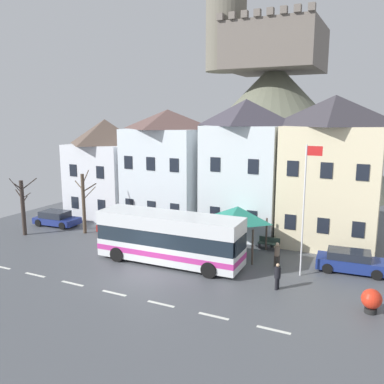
{
  "coord_description": "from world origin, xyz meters",
  "views": [
    {
      "loc": [
        13.16,
        -19.72,
        9.74
      ],
      "look_at": [
        0.69,
        5.89,
        4.34
      ],
      "focal_mm": 38.09,
      "sensor_mm": 36.0,
      "label": 1
    }
  ],
  "objects_px": {
    "townhouse_02": "(245,168)",
    "pedestrian_01": "(277,276)",
    "townhouse_01": "(168,167)",
    "parked_car_00": "(121,228)",
    "bare_tree_01": "(23,206)",
    "hilltop_castle": "(272,121)",
    "bare_tree_00": "(84,202)",
    "pedestrian_00": "(277,254)",
    "harbour_buoy": "(371,300)",
    "flagpole": "(305,203)",
    "townhouse_00": "(106,168)",
    "townhouse_03": "(331,172)",
    "parked_car_01": "(351,262)",
    "public_bench": "(269,243)",
    "bus_shelter": "(238,214)",
    "parked_car_02": "(56,218)",
    "transit_bus": "(170,239)"
  },
  "relations": [
    {
      "from": "townhouse_02",
      "to": "pedestrian_01",
      "type": "bearing_deg",
      "value": -61.19
    },
    {
      "from": "townhouse_01",
      "to": "parked_car_00",
      "type": "bearing_deg",
      "value": -107.4
    },
    {
      "from": "townhouse_02",
      "to": "bare_tree_01",
      "type": "height_order",
      "value": "townhouse_02"
    },
    {
      "from": "townhouse_01",
      "to": "hilltop_castle",
      "type": "xyz_separation_m",
      "value": [
        3.02,
        23.79,
        3.86
      ]
    },
    {
      "from": "bare_tree_00",
      "to": "pedestrian_00",
      "type": "bearing_deg",
      "value": -2.25
    },
    {
      "from": "bare_tree_00",
      "to": "harbour_buoy",
      "type": "bearing_deg",
      "value": -12.13
    },
    {
      "from": "townhouse_02",
      "to": "flagpole",
      "type": "height_order",
      "value": "townhouse_02"
    },
    {
      "from": "pedestrian_01",
      "to": "parked_car_00",
      "type": "bearing_deg",
      "value": 161.21
    },
    {
      "from": "townhouse_00",
      "to": "townhouse_03",
      "type": "height_order",
      "value": "townhouse_03"
    },
    {
      "from": "pedestrian_00",
      "to": "flagpole",
      "type": "relative_size",
      "value": 0.21
    },
    {
      "from": "townhouse_00",
      "to": "flagpole",
      "type": "height_order",
      "value": "townhouse_00"
    },
    {
      "from": "bare_tree_00",
      "to": "flagpole",
      "type": "bearing_deg",
      "value": -4.47
    },
    {
      "from": "townhouse_03",
      "to": "parked_car_01",
      "type": "distance_m",
      "value": 7.44
    },
    {
      "from": "hilltop_castle",
      "to": "public_bench",
      "type": "bearing_deg",
      "value": -74.93
    },
    {
      "from": "townhouse_02",
      "to": "parked_car_00",
      "type": "bearing_deg",
      "value": -151.69
    },
    {
      "from": "public_bench",
      "to": "bare_tree_00",
      "type": "height_order",
      "value": "bare_tree_00"
    },
    {
      "from": "bus_shelter",
      "to": "parked_car_01",
      "type": "relative_size",
      "value": 0.82
    },
    {
      "from": "parked_car_02",
      "to": "public_bench",
      "type": "bearing_deg",
      "value": 1.74
    },
    {
      "from": "townhouse_02",
      "to": "transit_bus",
      "type": "distance_m",
      "value": 9.74
    },
    {
      "from": "pedestrian_01",
      "to": "bare_tree_01",
      "type": "relative_size",
      "value": 0.32
    },
    {
      "from": "bare_tree_01",
      "to": "pedestrian_00",
      "type": "bearing_deg",
      "value": 5.44
    },
    {
      "from": "townhouse_00",
      "to": "pedestrian_00",
      "type": "height_order",
      "value": "townhouse_00"
    },
    {
      "from": "townhouse_03",
      "to": "pedestrian_00",
      "type": "height_order",
      "value": "townhouse_03"
    },
    {
      "from": "townhouse_00",
      "to": "public_bench",
      "type": "distance_m",
      "value": 17.98
    },
    {
      "from": "hilltop_castle",
      "to": "parked_car_01",
      "type": "relative_size",
      "value": 7.43
    },
    {
      "from": "townhouse_02",
      "to": "townhouse_03",
      "type": "distance_m",
      "value": 6.69
    },
    {
      "from": "flagpole",
      "to": "townhouse_00",
      "type": "bearing_deg",
      "value": 160.08
    },
    {
      "from": "townhouse_03",
      "to": "pedestrian_00",
      "type": "bearing_deg",
      "value": -109.41
    },
    {
      "from": "transit_bus",
      "to": "flagpole",
      "type": "bearing_deg",
      "value": 9.86
    },
    {
      "from": "townhouse_02",
      "to": "flagpole",
      "type": "bearing_deg",
      "value": -48.84
    },
    {
      "from": "townhouse_01",
      "to": "bare_tree_00",
      "type": "relative_size",
      "value": 1.94
    },
    {
      "from": "townhouse_01",
      "to": "pedestrian_01",
      "type": "relative_size",
      "value": 6.66
    },
    {
      "from": "parked_car_01",
      "to": "flagpole",
      "type": "bearing_deg",
      "value": -147.02
    },
    {
      "from": "hilltop_castle",
      "to": "public_bench",
      "type": "height_order",
      "value": "hilltop_castle"
    },
    {
      "from": "parked_car_01",
      "to": "transit_bus",
      "type": "bearing_deg",
      "value": -165.87
    },
    {
      "from": "townhouse_03",
      "to": "harbour_buoy",
      "type": "height_order",
      "value": "townhouse_03"
    },
    {
      "from": "pedestrian_01",
      "to": "bare_tree_01",
      "type": "height_order",
      "value": "bare_tree_01"
    },
    {
      "from": "hilltop_castle",
      "to": "parked_car_00",
      "type": "bearing_deg",
      "value": -99.1
    },
    {
      "from": "parked_car_00",
      "to": "pedestrian_01",
      "type": "distance_m",
      "value": 15.07
    },
    {
      "from": "parked_car_02",
      "to": "flagpole",
      "type": "xyz_separation_m",
      "value": [
        22.09,
        -2.2,
        3.97
      ]
    },
    {
      "from": "townhouse_02",
      "to": "pedestrian_00",
      "type": "xyz_separation_m",
      "value": [
        4.43,
        -6.29,
        -4.61
      ]
    },
    {
      "from": "bus_shelter",
      "to": "parked_car_02",
      "type": "relative_size",
      "value": 0.88
    },
    {
      "from": "flagpole",
      "to": "harbour_buoy",
      "type": "distance_m",
      "value": 6.57
    },
    {
      "from": "bare_tree_00",
      "to": "townhouse_01",
      "type": "bearing_deg",
      "value": 52.15
    },
    {
      "from": "parked_car_00",
      "to": "pedestrian_00",
      "type": "distance_m",
      "value": 13.46
    },
    {
      "from": "pedestrian_00",
      "to": "parked_car_02",
      "type": "bearing_deg",
      "value": 176.0
    },
    {
      "from": "pedestrian_00",
      "to": "pedestrian_01",
      "type": "height_order",
      "value": "pedestrian_00"
    },
    {
      "from": "townhouse_02",
      "to": "townhouse_03",
      "type": "relative_size",
      "value": 0.98
    },
    {
      "from": "pedestrian_01",
      "to": "townhouse_03",
      "type": "bearing_deg",
      "value": 82.05
    },
    {
      "from": "townhouse_00",
      "to": "parked_car_00",
      "type": "height_order",
      "value": "townhouse_00"
    }
  ]
}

